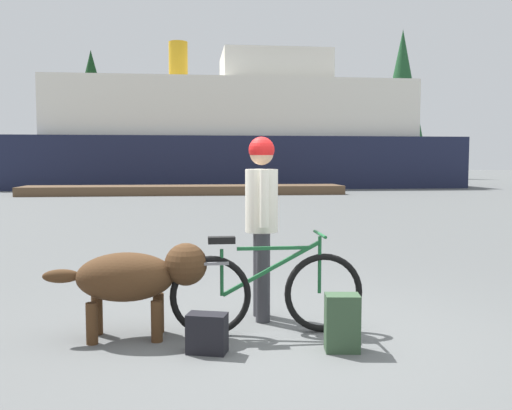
# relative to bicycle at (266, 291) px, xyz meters

# --- Properties ---
(ground_plane) EXTENTS (160.00, 160.00, 0.00)m
(ground_plane) POSITION_rel_bicycle_xyz_m (0.16, -0.12, -0.39)
(ground_plane) COLOR #595B5B
(bicycle) EXTENTS (1.75, 0.44, 0.92)m
(bicycle) POSITION_rel_bicycle_xyz_m (0.00, 0.00, 0.00)
(bicycle) COLOR black
(bicycle) RESTS_ON ground_plane
(person_cyclist) EXTENTS (0.32, 0.53, 1.80)m
(person_cyclist) POSITION_rel_bicycle_xyz_m (0.02, 0.50, 0.70)
(person_cyclist) COLOR #333338
(person_cyclist) RESTS_ON ground_plane
(dog) EXTENTS (1.42, 0.50, 0.84)m
(dog) POSITION_rel_bicycle_xyz_m (-1.14, 0.03, 0.16)
(dog) COLOR #472D19
(dog) RESTS_ON ground_plane
(backpack) EXTENTS (0.30, 0.23, 0.47)m
(backpack) POSITION_rel_bicycle_xyz_m (0.56, -0.53, -0.16)
(backpack) COLOR #334C33
(backpack) RESTS_ON ground_plane
(handbag_pannier) EXTENTS (0.36, 0.27, 0.32)m
(handbag_pannier) POSITION_rel_bicycle_xyz_m (-0.55, -0.45, -0.23)
(handbag_pannier) COLOR black
(handbag_pannier) RESTS_ON ground_plane
(dock_pier) EXTENTS (14.43, 2.24, 0.40)m
(dock_pier) POSITION_rel_bicycle_xyz_m (-0.90, 21.13, -0.19)
(dock_pier) COLOR brown
(dock_pier) RESTS_ON ground_plane
(ferry_boat) EXTENTS (25.61, 8.66, 8.44)m
(ferry_boat) POSITION_rel_bicycle_xyz_m (1.92, 29.12, 2.55)
(ferry_boat) COLOR #191E38
(ferry_boat) RESTS_ON ground_plane
(pine_tree_far_left) EXTENTS (3.67, 3.67, 10.69)m
(pine_tree_far_left) POSITION_rel_bicycle_xyz_m (-8.75, 44.37, 6.64)
(pine_tree_far_left) COLOR #4C331E
(pine_tree_far_left) RESTS_ON ground_plane
(pine_tree_center) EXTENTS (3.85, 3.85, 11.14)m
(pine_tree_center) POSITION_rel_bicycle_xyz_m (3.76, 44.59, 6.45)
(pine_tree_center) COLOR #4C331E
(pine_tree_center) RESTS_ON ground_plane
(pine_tree_far_right) EXTENTS (3.85, 3.85, 12.70)m
(pine_tree_far_right) POSITION_rel_bicycle_xyz_m (17.58, 42.79, 7.35)
(pine_tree_far_right) COLOR #4C331E
(pine_tree_far_right) RESTS_ON ground_plane
(pine_tree_mid_back) EXTENTS (3.97, 3.97, 10.75)m
(pine_tree_mid_back) POSITION_rel_bicycle_xyz_m (4.89, 48.31, 6.39)
(pine_tree_mid_back) COLOR #4C331E
(pine_tree_mid_back) RESTS_ON ground_plane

